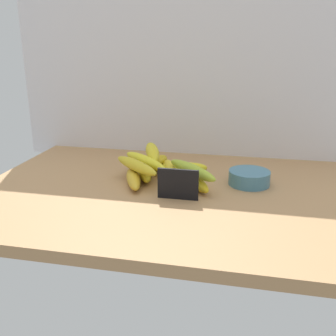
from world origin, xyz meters
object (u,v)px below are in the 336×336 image
Objects in this scene: banana_2 at (196,182)px; banana_4 at (133,178)px; chalkboard_sign at (178,185)px; fruit_bowl at (249,178)px; banana_8 at (136,166)px; banana_1 at (170,170)px; banana_3 at (145,171)px; banana_5 at (181,169)px; banana_7 at (145,161)px; banana_6 at (192,170)px; banana_9 at (152,152)px; banana_0 at (156,164)px.

banana_4 is (-18.27, -1.33, 0.12)cm from banana_2.
chalkboard_sign is 16.86cm from banana_4.
banana_2 is at bearing -158.59° from fruit_bowl.
chalkboard_sign is 0.55× the size of banana_8.
banana_1 is 1.03× the size of banana_3.
fruit_bowl is at bearing -11.76° from banana_5.
banana_7 reaches higher than banana_1.
banana_9 is at bearing 139.58° from banana_6.
fruit_bowl is 31.02cm from banana_0.
banana_7 is (-7.20, -2.93, 3.49)cm from banana_1.
banana_4 is 3.89cm from banana_8.
chalkboard_sign reaches higher than banana_8.
banana_9 reaches higher than banana_2.
banana_4 is 0.92× the size of banana_9.
banana_5 is 12.22cm from banana_7.
banana_5 is at bearing 43.35° from banana_4.
banana_0 is (-11.62, 22.29, -1.72)cm from chalkboard_sign.
banana_0 reaches higher than banana_1.
fruit_bowl is at bearing 21.41° from banana_2.
banana_1 is 1.12× the size of banana_5.
banana_2 is 17.67cm from banana_3.
banana_8 is at bearing -138.84° from banana_5.
banana_9 reaches higher than banana_7.
banana_2 is 0.91× the size of banana_4.
banana_0 is 0.82× the size of banana_8.
banana_9 reaches higher than banana_1.
banana_3 is at bearing 131.85° from chalkboard_sign.
banana_2 is 18.32cm from banana_4.
banana_2 is at bearing -59.93° from banana_5.
banana_7 is (-15.25, 5.09, 0.18)cm from banana_6.
banana_5 is at bearing 27.26° from banana_7.
banana_6 is (4.84, -10.45, 3.34)cm from banana_5.
banana_6 and banana_7 have the same top height.
banana_2 is 17.50cm from banana_7.
banana_5 is 0.80× the size of banana_7.
fruit_bowl is 16.20cm from banana_2.
banana_6 is at bearing -20.53° from banana_3.
banana_9 is at bearing 141.98° from banana_2.
banana_9 is (1.79, 12.41, 0.80)cm from banana_8.
banana_1 is 8.52cm from banana_7.
chalkboard_sign is 0.53× the size of banana_6.
banana_6 is 16.59cm from banana_8.
chalkboard_sign is at bearing -48.15° from banana_3.
banana_8 is (-17.70, 0.03, 3.72)cm from banana_2.
banana_7 is 1.08× the size of banana_9.
banana_7 reaches higher than banana_0.
chalkboard_sign is 0.67× the size of banana_0.
chalkboard_sign reaches higher than fruit_bowl.
banana_3 is (-13.28, 14.83, -1.92)cm from chalkboard_sign.
banana_5 is 15.98cm from banana_8.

